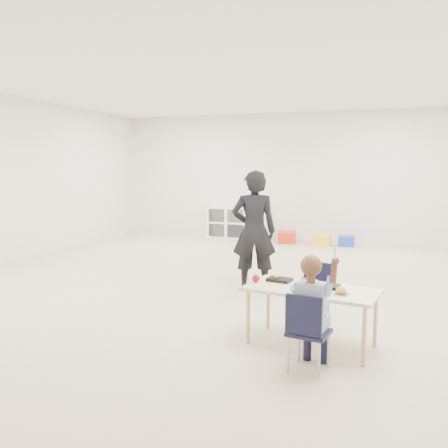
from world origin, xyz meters
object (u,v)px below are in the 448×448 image
(table, at_px, (311,316))
(child, at_px, (309,308))
(cubby_shelf, at_px, (238,223))
(adult, at_px, (254,231))
(chair_near, at_px, (309,331))

(table, xyz_separation_m, child, (0.07, -0.53, 0.23))
(cubby_shelf, height_order, adult, adult)
(chair_near, height_order, cubby_shelf, cubby_shelf)
(table, height_order, adult, adult)
(child, bearing_deg, adult, 125.23)
(child, bearing_deg, cubby_shelf, 121.49)
(cubby_shelf, distance_m, adult, 4.68)
(child, height_order, cubby_shelf, child)
(chair_near, xyz_separation_m, child, (0.00, 0.00, 0.18))
(child, relative_size, cubby_shelf, 0.72)
(chair_near, relative_size, cubby_shelf, 0.46)
(table, distance_m, child, 0.58)
(child, distance_m, adult, 2.50)
(cubby_shelf, bearing_deg, child, -67.77)
(table, xyz_separation_m, cubby_shelf, (-2.63, 6.08, 0.08))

